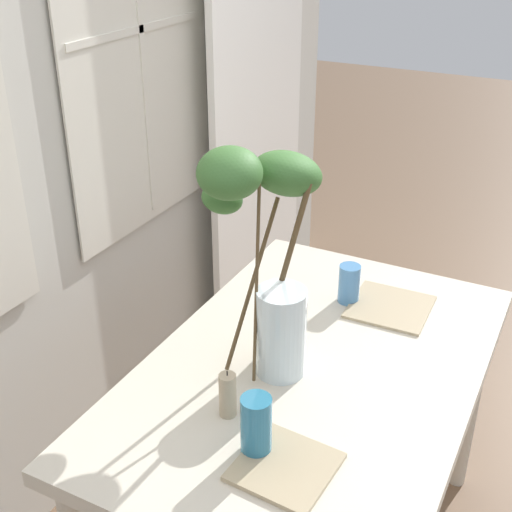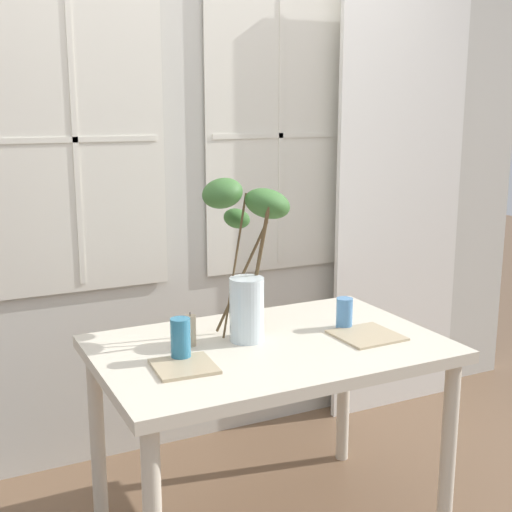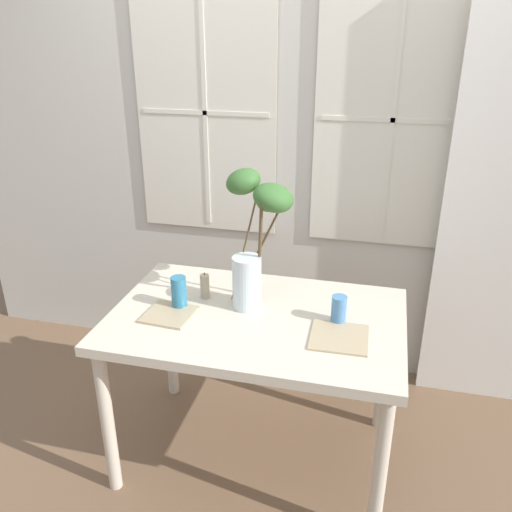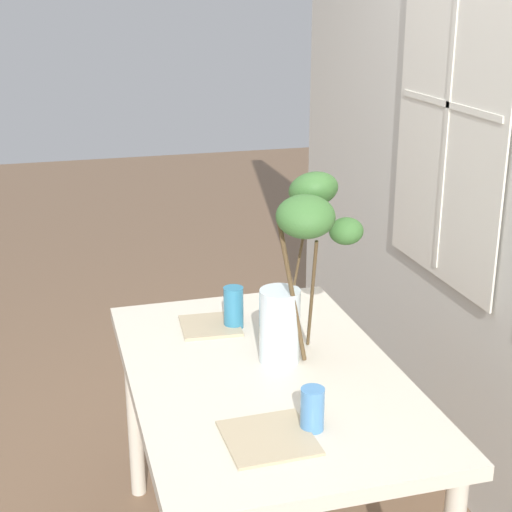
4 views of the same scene
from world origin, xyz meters
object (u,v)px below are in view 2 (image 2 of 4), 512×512
(dining_table, at_px, (269,366))
(pillar_candle, at_px, (190,331))
(drinking_glass_blue_right, at_px, (344,313))
(plate_square_left, at_px, (184,366))
(vase_with_branches, at_px, (247,250))
(drinking_glass_blue_left, at_px, (181,339))
(plate_square_right, at_px, (367,335))

(dining_table, distance_m, pillar_candle, 0.32)
(drinking_glass_blue_right, xyz_separation_m, plate_square_left, (-0.72, -0.12, -0.05))
(drinking_glass_blue_right, xyz_separation_m, pillar_candle, (-0.62, 0.07, -0.00))
(drinking_glass_blue_right, distance_m, pillar_candle, 0.62)
(vase_with_branches, bearing_deg, pillar_candle, -177.22)
(vase_with_branches, bearing_deg, drinking_glass_blue_left, -157.87)
(vase_with_branches, relative_size, drinking_glass_blue_left, 4.19)
(dining_table, height_order, plate_square_right, plate_square_right)
(dining_table, bearing_deg, drinking_glass_blue_left, -178.14)
(drinking_glass_blue_right, distance_m, plate_square_left, 0.73)
(dining_table, relative_size, drinking_glass_blue_left, 8.59)
(drinking_glass_blue_right, relative_size, pillar_candle, 0.95)
(drinking_glass_blue_right, bearing_deg, vase_with_branches, 167.56)
(vase_with_branches, bearing_deg, plate_square_right, -27.71)
(dining_table, relative_size, pillar_candle, 9.99)
(drinking_glass_blue_left, bearing_deg, dining_table, 1.86)
(drinking_glass_blue_left, relative_size, plate_square_left, 0.73)
(vase_with_branches, height_order, drinking_glass_blue_right, vase_with_branches)
(vase_with_branches, xyz_separation_m, pillar_candle, (-0.23, -0.01, -0.27))
(dining_table, height_order, vase_with_branches, vase_with_branches)
(drinking_glass_blue_left, distance_m, plate_square_right, 0.72)
(plate_square_left, height_order, plate_square_right, plate_square_left)
(plate_square_left, height_order, pillar_candle, pillar_candle)
(drinking_glass_blue_right, relative_size, plate_square_right, 0.52)
(drinking_glass_blue_right, bearing_deg, plate_square_right, -81.80)
(dining_table, bearing_deg, plate_square_right, -14.63)
(vase_with_branches, distance_m, drinking_glass_blue_left, 0.43)
(drinking_glass_blue_left, distance_m, pillar_candle, 0.14)
(drinking_glass_blue_left, distance_m, plate_square_left, 0.11)
(plate_square_right, bearing_deg, plate_square_left, 179.62)
(plate_square_left, relative_size, pillar_candle, 1.58)
(dining_table, relative_size, vase_with_branches, 2.05)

